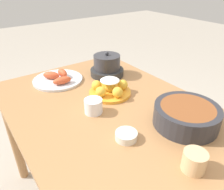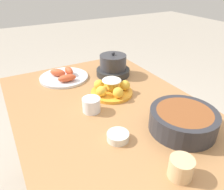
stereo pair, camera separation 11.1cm
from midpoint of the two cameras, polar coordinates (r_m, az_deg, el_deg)
The scene contains 8 objects.
dining_table at distance 1.12m, azimuth 2.94°, elevation -8.67°, with size 1.33×0.89×0.78m.
cake_plate at distance 1.19m, azimuth 2.54°, elevation 1.66°, with size 0.23×0.23×0.09m.
serving_bowl at distance 0.98m, azimuth 21.22°, elevation -6.21°, with size 0.28×0.28×0.09m.
sauce_bowl at distance 0.89m, azimuth 5.22°, elevation -10.79°, with size 0.09×0.09×0.03m.
seafood_platter at distance 1.39m, azimuth -10.18°, elevation 4.81°, with size 0.30×0.30×0.06m.
cup_near at distance 1.04m, azimuth -2.37°, elevation -2.67°, with size 0.09×0.09×0.07m.
cup_far at distance 0.79m, azimuth 21.62°, elevation -17.45°, with size 0.08×0.08×0.07m.
warming_pot at distance 1.41m, azimuth 2.55°, elevation 7.48°, with size 0.21×0.21×0.16m.
Camera 2 is at (0.77, -0.43, 1.37)m, focal length 35.00 mm.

